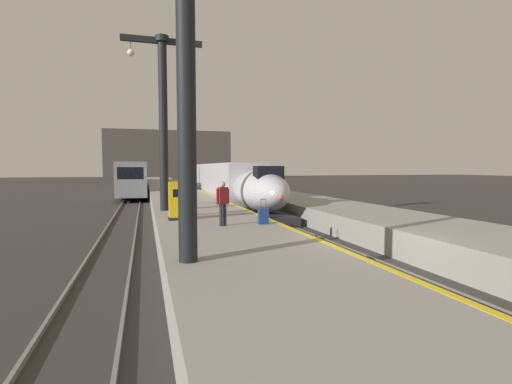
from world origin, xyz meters
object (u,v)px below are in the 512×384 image
highspeed_train_main (216,181)px  passenger_far_waiting (184,188)px  rolling_suitcase (263,216)px  ticket_machine_yellow (177,202)px  passenger_mid_platform (188,194)px  station_column_mid (163,106)px  passenger_near_edge (223,200)px  station_column_near (188,7)px  regional_train_adjacent (135,176)px

highspeed_train_main → passenger_far_waiting: 15.64m
passenger_far_waiting → rolling_suitcase: 8.88m
ticket_machine_yellow → passenger_mid_platform: bearing=64.1°
rolling_suitcase → highspeed_train_main: bearing=84.1°
station_column_mid → passenger_far_waiting: 5.23m
highspeed_train_main → passenger_near_edge: bearing=-99.7°
passenger_far_waiting → station_column_mid: bearing=-115.7°
station_column_mid → ticket_machine_yellow: size_ratio=5.51×
passenger_near_edge → passenger_mid_platform: (-0.92, 3.44, 0.00)m
highspeed_train_main → station_column_mid: size_ratio=4.41×
station_column_mid → passenger_far_waiting: (1.26, 2.63, -4.34)m
station_column_near → ticket_machine_yellow: 8.93m
regional_train_adjacent → passenger_far_waiting: (3.46, -31.25, -0.09)m
passenger_mid_platform → passenger_far_waiting: (0.32, 5.13, 0.00)m
passenger_near_edge → passenger_mid_platform: 3.56m
station_column_near → highspeed_train_main: bearing=78.5°
regional_train_adjacent → rolling_suitcase: size_ratio=37.27×
regional_train_adjacent → rolling_suitcase: regional_train_adjacent is taller
regional_train_adjacent → rolling_suitcase: bearing=-81.9°
rolling_suitcase → regional_train_adjacent: bearing=98.1°
station_column_mid → passenger_near_edge: size_ratio=5.22×
station_column_mid → passenger_near_edge: 7.59m
highspeed_train_main → station_column_mid: bearing=-108.6°
regional_train_adjacent → ticket_machine_yellow: 37.69m
ticket_machine_yellow → highspeed_train_main: bearing=75.4°
rolling_suitcase → ticket_machine_yellow: size_ratio=0.61×
rolling_suitcase → station_column_mid: bearing=120.3°
station_column_near → ticket_machine_yellow: station_column_near is taller
passenger_near_edge → passenger_mid_platform: size_ratio=1.00×
regional_train_adjacent → passenger_mid_platform: (3.14, -36.38, -0.09)m
station_column_mid → passenger_mid_platform: (0.94, -2.50, -4.34)m
station_column_near → ticket_machine_yellow: (0.30, 7.32, -5.11)m
regional_train_adjacent → station_column_mid: station_column_mid is taller
station_column_near → ticket_machine_yellow: size_ratio=6.00×
station_column_near → passenger_near_edge: 7.27m
highspeed_train_main → rolling_suitcase: bearing=-95.9°
highspeed_train_main → passenger_near_edge: 23.85m
station_column_mid → passenger_mid_platform: 5.10m
station_column_mid → rolling_suitcase: station_column_mid is taller
regional_train_adjacent → ticket_machine_yellow: bearing=-86.1°
highspeed_train_main → passenger_mid_platform: (-4.96, -20.07, 0.12)m
station_column_mid → regional_train_adjacent: bearing=93.7°
regional_train_adjacent → passenger_mid_platform: size_ratio=21.66×
station_column_near → passenger_far_waiting: (1.21, 13.67, -4.86)m
passenger_far_waiting → rolling_suitcase: bearing=-75.6°
station_column_near → passenger_mid_platform: 9.86m
station_column_near → passenger_far_waiting: 14.56m
station_column_near → station_column_mid: size_ratio=1.09×
passenger_mid_platform → passenger_far_waiting: size_ratio=1.00×
regional_train_adjacent → passenger_mid_platform: regional_train_adjacent is taller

